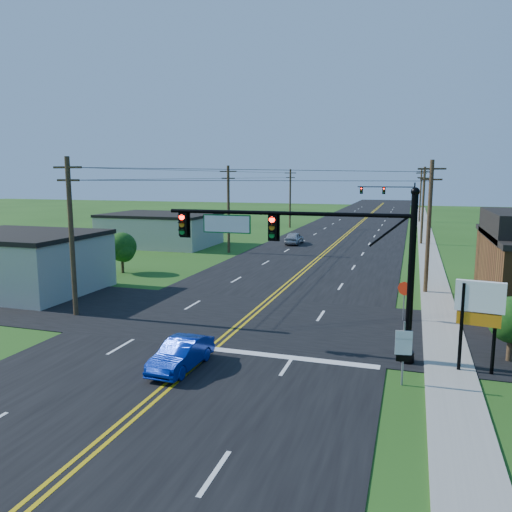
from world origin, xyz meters
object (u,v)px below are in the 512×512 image
(blue_car, at_px, (181,355))
(stop_sign, at_px, (404,293))
(signal_mast_main, at_px, (306,249))
(signal_mast_far, at_px, (389,195))
(route_sign, at_px, (403,349))

(blue_car, height_order, stop_sign, stop_sign)
(signal_mast_main, bearing_deg, stop_sign, 57.56)
(signal_mast_main, relative_size, signal_mast_far, 1.03)
(route_sign, distance_m, stop_sign, 9.03)
(signal_mast_far, distance_m, route_sign, 74.66)
(blue_car, bearing_deg, signal_mast_far, 89.43)
(signal_mast_main, bearing_deg, signal_mast_far, 89.92)
(signal_mast_far, height_order, stop_sign, signal_mast_far)
(route_sign, bearing_deg, signal_mast_main, 142.79)
(signal_mast_far, relative_size, stop_sign, 4.96)
(signal_mast_far, relative_size, blue_car, 2.93)
(signal_mast_far, height_order, route_sign, signal_mast_far)
(route_sign, bearing_deg, blue_car, 179.76)
(signal_mast_main, bearing_deg, route_sign, -29.93)
(blue_car, xyz_separation_m, stop_sign, (8.61, 10.11, 0.98))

